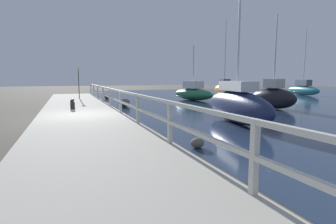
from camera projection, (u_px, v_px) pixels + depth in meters
ground_plane at (82, 119)px, 12.13m from camera, size 120.00×120.00×0.00m
dock_walkway at (82, 117)px, 12.12m from camera, size 3.82×36.00×0.23m
railing at (120, 97)px, 12.66m from camera, size 0.10×32.50×1.09m
boulder_upstream at (107, 97)px, 24.69m from camera, size 0.48×0.43×0.36m
boulder_downstream at (197, 143)px, 7.10m from camera, size 0.38×0.34×0.28m
boulder_far_strip at (124, 103)px, 17.58m from camera, size 0.75×0.68×0.56m
mooring_bollard at (72, 104)px, 14.22m from camera, size 0.24×0.24×0.56m
dock_lamp at (78, 75)px, 21.84m from camera, size 0.25×0.25×2.67m
sailboat_black at (273, 97)px, 16.48m from camera, size 1.57×3.38×5.73m
sailboat_teal at (303, 89)px, 30.08m from camera, size 2.19×5.49×7.33m
sailboat_navy at (237, 105)px, 11.16m from camera, size 2.03×5.57×7.98m
sailboat_green at (193, 93)px, 22.90m from camera, size 2.58×4.90×4.67m
sailboat_orange at (224, 89)px, 27.86m from camera, size 2.11×5.44×7.99m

